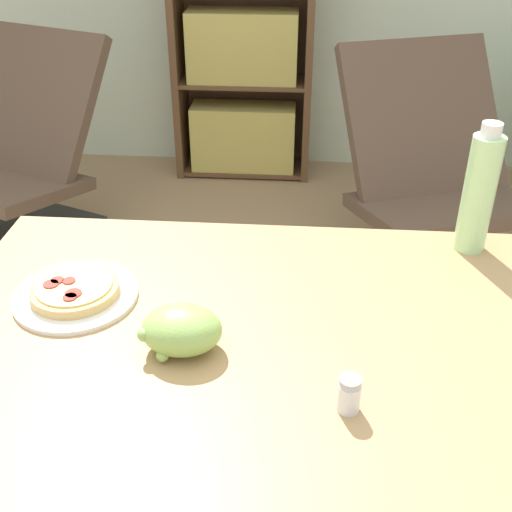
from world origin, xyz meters
TOP-DOWN VIEW (x-y plane):
  - dining_table at (0.13, 0.09)m, footprint 1.23×0.83m
  - pizza_on_plate at (-0.23, 0.18)m, footprint 0.25×0.25m
  - grape_bunch at (0.01, 0.04)m, footprint 0.15×0.11m
  - drink_bottle at (0.59, 0.44)m, footprint 0.07×0.07m
  - salt_shaker at (0.29, -0.09)m, footprint 0.04×0.04m
  - lounge_chair_near at (-1.01, 1.56)m, footprint 0.83×0.94m
  - lounge_chair_far at (0.73, 1.48)m, footprint 0.82×0.92m
  - bookshelf at (-0.11, 2.45)m, footprint 0.71×0.29m

SIDE VIEW (x-z plane):
  - lounge_chair_near at x=-1.01m, z-range -0.15..0.73m
  - lounge_chair_far at x=0.73m, z-range -0.15..0.73m
  - dining_table at x=0.13m, z-range 0.27..0.99m
  - bookshelf at x=-0.11m, z-range -0.04..1.44m
  - pizza_on_plate at x=-0.23m, z-range 0.72..0.76m
  - salt_shaker at x=0.29m, z-range 0.73..0.79m
  - grape_bunch at x=0.01m, z-range 0.73..0.81m
  - drink_bottle at x=0.59m, z-range 0.72..1.01m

